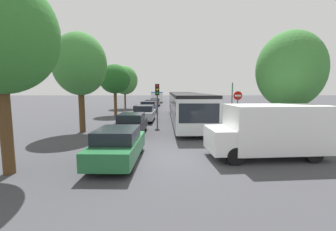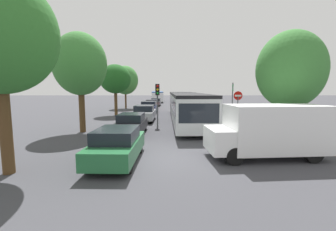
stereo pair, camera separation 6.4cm
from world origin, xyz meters
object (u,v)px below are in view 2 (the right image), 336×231
(white_van, at_px, (270,130))
(tree_left_mid, at_px, (80,64))
(no_entry_sign, at_px, (238,103))
(direction_sign_post, at_px, (233,94))
(tree_right_near, at_px, (290,70))
(queued_car_green, at_px, (117,145))
(queued_car_red, at_px, (152,104))
(queued_car_silver, at_px, (145,113))
(queued_car_black, at_px, (132,124))
(queued_car_graphite, at_px, (156,102))
(tree_left_far, at_px, (115,79))
(traffic_light, at_px, (157,95))
(articulated_bus, at_px, (185,105))
(tree_left_distant, at_px, (125,81))
(queued_car_navy, at_px, (149,107))
(city_bus_rear, at_px, (157,96))

(white_van, bearing_deg, tree_left_mid, -34.16)
(no_entry_sign, distance_m, direction_sign_post, 3.94)
(tree_right_near, bearing_deg, queued_car_green, -157.56)
(queued_car_green, xyz_separation_m, queued_car_red, (-0.17, 25.18, 0.00))
(queued_car_silver, relative_size, tree_left_mid, 0.64)
(queued_car_black, height_order, tree_right_near, tree_right_near)
(queued_car_silver, distance_m, queued_car_red, 13.28)
(queued_car_silver, xyz_separation_m, tree_left_mid, (-3.82, -5.35, 3.90))
(queued_car_graphite, bearing_deg, no_entry_sign, -159.59)
(direction_sign_post, bearing_deg, tree_left_mid, 40.30)
(tree_right_near, bearing_deg, queued_car_black, 167.59)
(queued_car_green, distance_m, tree_left_far, 17.59)
(queued_car_silver, xyz_separation_m, traffic_light, (1.32, -2.77, 1.74))
(queued_car_silver, distance_m, tree_right_near, 12.60)
(tree_left_mid, distance_m, tree_left_far, 10.30)
(articulated_bus, xyz_separation_m, tree_right_near, (5.11, -8.74, 2.53))
(no_entry_sign, distance_m, tree_right_near, 5.67)
(direction_sign_post, bearing_deg, tree_left_far, -5.13)
(articulated_bus, relative_size, white_van, 3.45)
(queued_car_graphite, bearing_deg, queued_car_red, 178.54)
(tree_left_far, distance_m, tree_left_distant, 9.12)
(queued_car_red, distance_m, tree_left_distant, 5.44)
(tree_left_far, height_order, tree_right_near, tree_right_near)
(queued_car_red, bearing_deg, white_van, -163.05)
(queued_car_navy, distance_m, no_entry_sign, 12.76)
(queued_car_navy, bearing_deg, tree_right_near, -147.18)
(city_bus_rear, bearing_deg, queued_car_black, 177.24)
(city_bus_rear, xyz_separation_m, traffic_light, (1.35, -35.19, 1.10))
(queued_car_black, height_order, queued_car_silver, queued_car_silver)
(city_bus_rear, bearing_deg, tree_left_mid, 171.88)
(queued_car_navy, relative_size, queued_car_graphite, 1.11)
(queued_car_graphite, relative_size, no_entry_sign, 1.41)
(white_van, distance_m, tree_left_far, 19.50)
(city_bus_rear, xyz_separation_m, tree_right_near, (9.02, -40.61, 2.65))
(no_entry_sign, bearing_deg, tree_left_mid, -79.04)
(no_entry_sign, xyz_separation_m, direction_sign_post, (0.69, 3.82, 0.68))
(queued_car_black, bearing_deg, queued_car_navy, 0.96)
(queued_car_silver, relative_size, white_van, 0.85)
(city_bus_rear, height_order, direction_sign_post, direction_sign_post)
(queued_car_silver, relative_size, tree_left_distant, 0.66)
(queued_car_navy, relative_size, direction_sign_post, 1.22)
(articulated_bus, xyz_separation_m, queued_car_graphite, (-3.70, 18.77, -0.82))
(no_entry_sign, bearing_deg, tree_left_far, -124.97)
(tree_left_far, bearing_deg, articulated_bus, -29.83)
(white_van, relative_size, tree_left_distant, 0.78)
(articulated_bus, distance_m, queued_car_red, 13.38)
(white_van, xyz_separation_m, direction_sign_post, (1.91, 12.09, 1.31))
(traffic_light, bearing_deg, direction_sign_post, 107.69)
(queued_car_navy, xyz_separation_m, tree_left_far, (-3.67, -1.97, 3.35))
(queued_car_graphite, bearing_deg, queued_car_black, -179.25)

